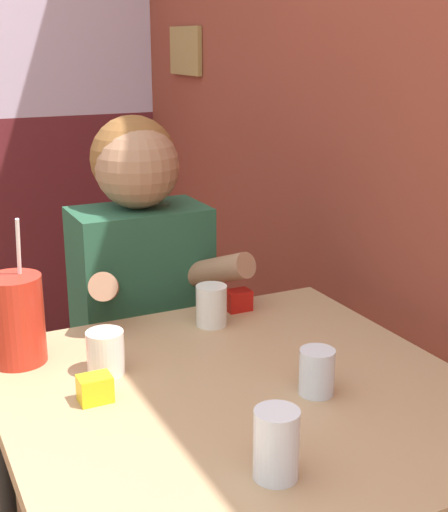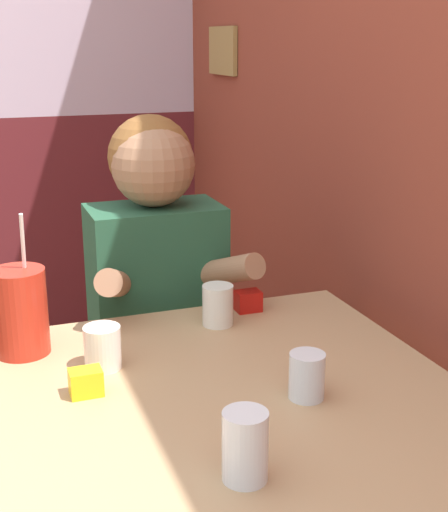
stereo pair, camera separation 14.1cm
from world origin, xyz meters
name	(u,v)px [view 1 (the left image)]	position (x,y,z in m)	size (l,w,h in m)	color
brick_wall_right	(302,57)	(1.32, 1.14, 1.35)	(0.08, 4.28, 2.70)	brown
main_table	(241,425)	(0.77, 0.44, 0.69)	(0.87, 0.88, 0.77)	tan
person_seated	(143,333)	(0.79, 1.04, 0.65)	(0.42, 0.41, 1.22)	#235138
cocktail_pitcher	(16,319)	(0.42, 0.75, 0.86)	(0.11, 0.11, 0.30)	#B22819
glass_near_pitcher	(276,444)	(0.69, 0.18, 0.82)	(0.07, 0.07, 0.11)	silver
glass_center	(211,305)	(0.86, 0.76, 0.81)	(0.07, 0.07, 0.09)	silver
glass_far_side	(105,353)	(0.56, 0.62, 0.81)	(0.07, 0.07, 0.09)	silver
glass_by_brick	(317,372)	(0.89, 0.37, 0.81)	(0.07, 0.07, 0.09)	silver
condiment_ketchup	(238,300)	(0.95, 0.82, 0.79)	(0.06, 0.04, 0.05)	#B7140F
condiment_mustard	(95,389)	(0.51, 0.52, 0.79)	(0.06, 0.04, 0.05)	yellow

